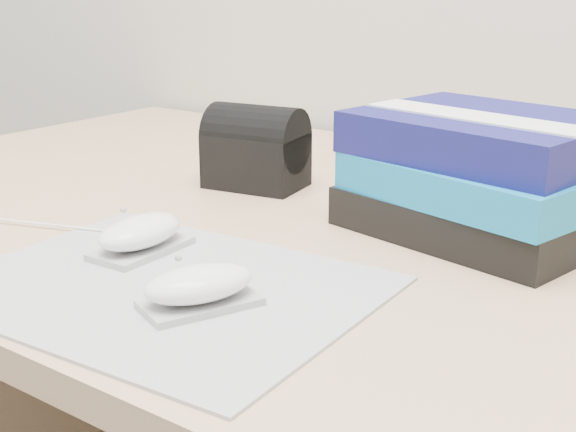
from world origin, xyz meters
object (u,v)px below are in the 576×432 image
Objects in this scene: mouse_rear at (141,234)px; pouch at (256,148)px; mouse_front at (199,287)px; book_stack at (484,175)px; desk at (447,417)px.

mouse_rear is 0.78× the size of pouch.
pouch is (-0.20, 0.32, 0.03)m from mouse_front.
book_stack is (0.23, 0.26, 0.04)m from mouse_rear.
pouch is at bearing 121.61° from mouse_front.
book_stack is at bearing -0.11° from pouch.
desk is 0.39m from pouch.
pouch is at bearing 179.89° from book_stack.
pouch is at bearing -178.14° from desk.
pouch is (-0.30, 0.00, -0.01)m from book_stack.
book_stack is at bearing 48.33° from mouse_rear.
pouch is (-0.07, 0.26, 0.03)m from mouse_rear.
book_stack is (0.03, -0.01, 0.29)m from desk.
mouse_front is 0.34m from book_stack.
book_stack is 0.30m from pouch.
desk is at bearing 1.86° from pouch.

